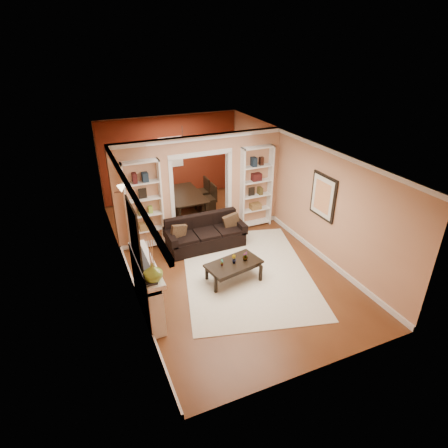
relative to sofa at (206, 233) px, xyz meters
name	(u,v)px	position (x,y,z in m)	size (l,w,h in m)	color
floor	(219,253)	(0.17, -0.45, -0.39)	(8.00, 8.00, 0.00)	brown
ceiling	(218,147)	(0.17, -0.45, 2.31)	(8.00, 8.00, 0.00)	white
wall_back	(170,158)	(0.17, 3.55, 0.96)	(8.00, 8.00, 0.00)	tan
wall_front	(323,305)	(0.17, -4.45, 0.96)	(8.00, 8.00, 0.00)	tan
wall_left	(121,221)	(-2.08, -0.45, 0.96)	(8.00, 8.00, 0.00)	tan
wall_right	(299,190)	(2.42, -0.45, 0.96)	(8.00, 8.00, 0.00)	tan
partition_wall	(201,187)	(0.17, 0.75, 0.96)	(4.50, 0.15, 2.70)	tan
red_back_panel	(171,159)	(0.17, 3.52, 0.93)	(4.44, 0.04, 2.64)	maroon
dining_window	(171,152)	(0.17, 3.48, 1.16)	(0.78, 0.03, 0.98)	#8CA5CC
area_rug	(246,272)	(0.44, -1.47, -0.39)	(2.78, 3.90, 0.01)	silver
sofa	(206,233)	(0.00, 0.00, 0.00)	(2.01, 0.87, 0.79)	black
pillow_left	(178,232)	(-0.71, -0.02, 0.18)	(0.39, 0.11, 0.39)	#503922
pillow_right	(231,221)	(0.71, -0.02, 0.20)	(0.42, 0.12, 0.42)	#503922
coffee_table	(234,272)	(0.03, -1.64, -0.17)	(1.20, 0.65, 0.45)	black
plant_left	(222,262)	(-0.25, -1.64, 0.15)	(0.09, 0.06, 0.17)	#336626
plant_center	(234,259)	(0.03, -1.64, 0.16)	(0.11, 0.09, 0.19)	#336626
plant_right	(245,256)	(0.31, -1.64, 0.16)	(0.12, 0.12, 0.21)	#336626
bookshelf_left	(144,206)	(-1.38, 0.58, 0.76)	(0.90, 0.30, 2.30)	white
bookshelf_right	(256,188)	(1.72, 0.58, 0.76)	(0.90, 0.30, 2.30)	white
fireplace	(148,288)	(-1.92, -1.95, 0.19)	(0.32, 1.70, 1.16)	white
vase	(153,272)	(-1.92, -2.59, 0.94)	(0.33, 0.33, 0.35)	olive
mirror	(134,233)	(-2.06, -1.95, 1.41)	(0.03, 0.95, 1.10)	silver
wall_sconce	(119,191)	(-1.98, 0.10, 1.44)	(0.18, 0.18, 0.22)	#FFE0A5
framed_art	(323,197)	(2.38, -1.45, 1.16)	(0.04, 0.85, 1.05)	black
dining_table	(186,203)	(0.18, 2.16, -0.08)	(0.99, 1.78, 0.63)	black
dining_chair_nw	(171,207)	(-0.37, 1.86, 0.02)	(0.41, 0.41, 0.82)	black
dining_chair_ne	(206,199)	(0.73, 1.86, 0.07)	(0.46, 0.46, 0.93)	black
dining_chair_sw	(165,198)	(-0.37, 2.46, 0.08)	(0.47, 0.47, 0.94)	black
dining_chair_se	(199,192)	(0.73, 2.46, 0.07)	(0.46, 0.46, 0.94)	black
chandelier	(182,147)	(0.17, 2.25, 1.63)	(0.50, 0.50, 0.30)	#351E18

